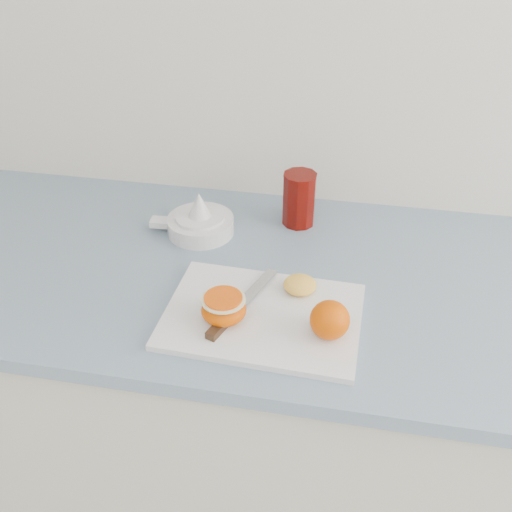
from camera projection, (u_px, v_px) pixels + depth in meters
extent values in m
cube|color=beige|center=(261.00, 421.00, 1.38)|extent=(2.41, 0.60, 0.86)
cube|color=gray|center=(262.00, 275.00, 1.13)|extent=(2.47, 0.64, 0.03)
cube|color=white|center=(263.00, 316.00, 0.99)|extent=(0.35, 0.25, 0.01)
sphere|color=#F54200|center=(330.00, 320.00, 0.93)|extent=(0.07, 0.07, 0.07)
ellipsoid|color=#F54200|center=(224.00, 310.00, 0.97)|extent=(0.08, 0.08, 0.04)
cylinder|color=beige|center=(223.00, 299.00, 0.95)|extent=(0.08, 0.08, 0.00)
cylinder|color=orange|center=(223.00, 298.00, 0.95)|extent=(0.07, 0.07, 0.00)
ellipsoid|color=yellow|center=(300.00, 285.00, 1.04)|extent=(0.06, 0.06, 0.03)
cylinder|color=#F0C04E|center=(300.00, 281.00, 1.03)|extent=(0.05, 0.05, 0.00)
cube|color=#44271A|center=(225.00, 321.00, 0.96)|extent=(0.05, 0.09, 0.01)
cube|color=#B7B7BC|center=(257.00, 287.00, 1.04)|extent=(0.06, 0.12, 0.00)
cylinder|color=#B7B7BC|center=(225.00, 321.00, 0.96)|extent=(0.01, 0.01, 0.01)
cylinder|color=white|center=(201.00, 225.00, 1.22)|extent=(0.14, 0.14, 0.04)
cylinder|color=white|center=(200.00, 217.00, 1.20)|extent=(0.11, 0.11, 0.01)
cone|color=white|center=(199.00, 204.00, 1.19)|extent=(0.05, 0.05, 0.05)
cube|color=white|center=(161.00, 222.00, 1.22)|extent=(0.05, 0.03, 0.01)
ellipsoid|color=#C93000|center=(205.00, 217.00, 1.19)|extent=(0.01, 0.01, 0.00)
ellipsoid|color=#C93000|center=(195.00, 211.00, 1.21)|extent=(0.01, 0.01, 0.00)
ellipsoid|color=#C93000|center=(198.00, 218.00, 1.19)|extent=(0.01, 0.01, 0.00)
ellipsoid|color=#C93000|center=(209.00, 213.00, 1.21)|extent=(0.01, 0.01, 0.00)
cylinder|color=#5D0A04|center=(299.00, 200.00, 1.23)|extent=(0.07, 0.07, 0.12)
cylinder|color=#FF8E00|center=(298.00, 217.00, 1.25)|extent=(0.06, 0.06, 0.02)
cylinder|color=#5D0A04|center=(300.00, 175.00, 1.19)|extent=(0.07, 0.07, 0.00)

